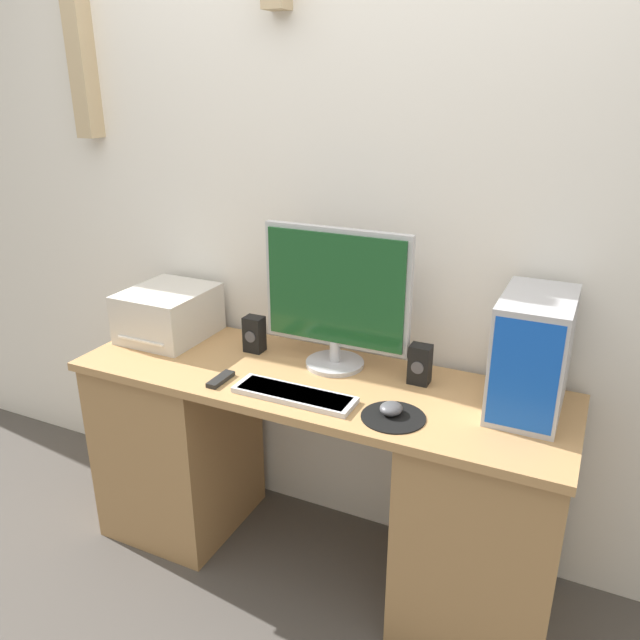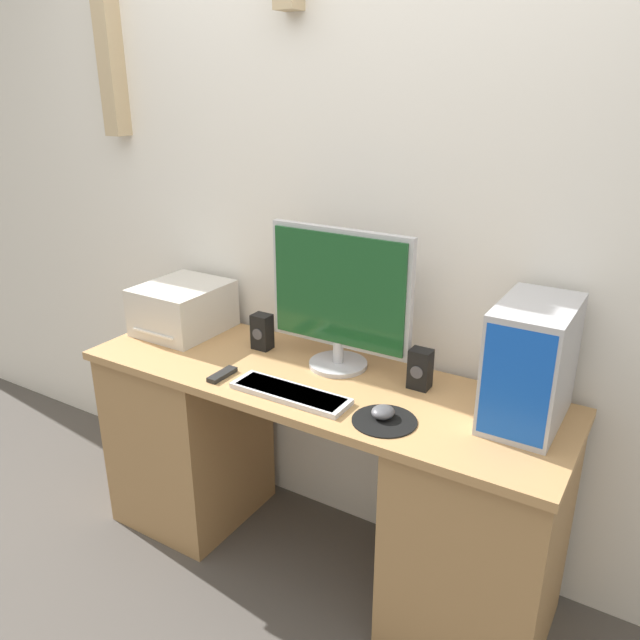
{
  "view_description": "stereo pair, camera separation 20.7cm",
  "coord_description": "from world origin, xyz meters",
  "px_view_note": "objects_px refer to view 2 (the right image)",
  "views": [
    {
      "loc": [
        0.85,
        -1.47,
        1.76
      ],
      "look_at": [
        0.02,
        0.28,
        1.01
      ],
      "focal_mm": 35.0,
      "sensor_mm": 36.0,
      "label": 1
    },
    {
      "loc": [
        1.03,
        -1.37,
        1.76
      ],
      "look_at": [
        0.02,
        0.28,
        1.01
      ],
      "focal_mm": 35.0,
      "sensor_mm": 36.0,
      "label": 2
    }
  ],
  "objects_px": {
    "mouse": "(383,412)",
    "monitor": "(339,295)",
    "speaker_right": "(420,369)",
    "keyboard": "(290,393)",
    "computer_tower": "(531,364)",
    "printer": "(183,308)",
    "remote_control": "(222,375)",
    "speaker_left": "(262,332)"
  },
  "relations": [
    {
      "from": "monitor",
      "to": "keyboard",
      "type": "distance_m",
      "value": 0.38
    },
    {
      "from": "speaker_left",
      "to": "keyboard",
      "type": "bearing_deg",
      "value": -40.87
    },
    {
      "from": "monitor",
      "to": "mouse",
      "type": "xyz_separation_m",
      "value": [
        0.3,
        -0.26,
        -0.25
      ]
    },
    {
      "from": "mouse",
      "to": "remote_control",
      "type": "height_order",
      "value": "mouse"
    },
    {
      "from": "keyboard",
      "to": "computer_tower",
      "type": "bearing_deg",
      "value": 19.6
    },
    {
      "from": "monitor",
      "to": "remote_control",
      "type": "height_order",
      "value": "monitor"
    },
    {
      "from": "monitor",
      "to": "computer_tower",
      "type": "relative_size",
      "value": 1.45
    },
    {
      "from": "keyboard",
      "to": "mouse",
      "type": "height_order",
      "value": "mouse"
    },
    {
      "from": "speaker_left",
      "to": "speaker_right",
      "type": "distance_m",
      "value": 0.65
    },
    {
      "from": "keyboard",
      "to": "remote_control",
      "type": "xyz_separation_m",
      "value": [
        -0.28,
        -0.01,
        -0.0
      ]
    },
    {
      "from": "monitor",
      "to": "mouse",
      "type": "bearing_deg",
      "value": -40.18
    },
    {
      "from": "speaker_left",
      "to": "speaker_right",
      "type": "bearing_deg",
      "value": 0.83
    },
    {
      "from": "computer_tower",
      "to": "remote_control",
      "type": "xyz_separation_m",
      "value": [
        -0.97,
        -0.25,
        -0.18
      ]
    },
    {
      "from": "keyboard",
      "to": "mouse",
      "type": "bearing_deg",
      "value": 4.8
    },
    {
      "from": "printer",
      "to": "speaker_right",
      "type": "distance_m",
      "value": 1.03
    },
    {
      "from": "monitor",
      "to": "speaker_left",
      "type": "distance_m",
      "value": 0.39
    },
    {
      "from": "monitor",
      "to": "remote_control",
      "type": "relative_size",
      "value": 4.37
    },
    {
      "from": "speaker_right",
      "to": "monitor",
      "type": "bearing_deg",
      "value": 178.7
    },
    {
      "from": "keyboard",
      "to": "speaker_left",
      "type": "height_order",
      "value": "speaker_left"
    },
    {
      "from": "speaker_left",
      "to": "remote_control",
      "type": "relative_size",
      "value": 1.11
    },
    {
      "from": "keyboard",
      "to": "speaker_right",
      "type": "xyz_separation_m",
      "value": [
        0.34,
        0.28,
        0.06
      ]
    },
    {
      "from": "printer",
      "to": "remote_control",
      "type": "bearing_deg",
      "value": -31.81
    },
    {
      "from": "printer",
      "to": "remote_control",
      "type": "xyz_separation_m",
      "value": [
        0.41,
        -0.26,
        -0.09
      ]
    },
    {
      "from": "mouse",
      "to": "speaker_left",
      "type": "height_order",
      "value": "speaker_left"
    },
    {
      "from": "monitor",
      "to": "computer_tower",
      "type": "height_order",
      "value": "monitor"
    },
    {
      "from": "mouse",
      "to": "computer_tower",
      "type": "bearing_deg",
      "value": 30.74
    },
    {
      "from": "computer_tower",
      "to": "speaker_left",
      "type": "xyz_separation_m",
      "value": [
        -1.0,
        0.02,
        -0.12
      ]
    },
    {
      "from": "mouse",
      "to": "remote_control",
      "type": "xyz_separation_m",
      "value": [
        -0.6,
        -0.03,
        -0.01
      ]
    },
    {
      "from": "speaker_right",
      "to": "computer_tower",
      "type": "bearing_deg",
      "value": -4.71
    },
    {
      "from": "computer_tower",
      "to": "remote_control",
      "type": "height_order",
      "value": "computer_tower"
    },
    {
      "from": "monitor",
      "to": "remote_control",
      "type": "xyz_separation_m",
      "value": [
        -0.3,
        -0.29,
        -0.26
      ]
    },
    {
      "from": "monitor",
      "to": "keyboard",
      "type": "height_order",
      "value": "monitor"
    },
    {
      "from": "computer_tower",
      "to": "printer",
      "type": "xyz_separation_m",
      "value": [
        -1.39,
        0.0,
        -0.09
      ]
    },
    {
      "from": "mouse",
      "to": "monitor",
      "type": "bearing_deg",
      "value": 139.82
    },
    {
      "from": "monitor",
      "to": "keyboard",
      "type": "xyz_separation_m",
      "value": [
        -0.02,
        -0.28,
        -0.26
      ]
    },
    {
      "from": "keyboard",
      "to": "speaker_left",
      "type": "xyz_separation_m",
      "value": [
        -0.31,
        0.27,
        0.06
      ]
    },
    {
      "from": "monitor",
      "to": "printer",
      "type": "height_order",
      "value": "monitor"
    },
    {
      "from": "monitor",
      "to": "printer",
      "type": "bearing_deg",
      "value": -177.34
    },
    {
      "from": "speaker_left",
      "to": "speaker_right",
      "type": "xyz_separation_m",
      "value": [
        0.64,
        0.01,
        0.0
      ]
    },
    {
      "from": "keyboard",
      "to": "mouse",
      "type": "distance_m",
      "value": 0.32
    },
    {
      "from": "monitor",
      "to": "speaker_right",
      "type": "xyz_separation_m",
      "value": [
        0.32,
        -0.01,
        -0.2
      ]
    },
    {
      "from": "monitor",
      "to": "remote_control",
      "type": "bearing_deg",
      "value": -136.15
    }
  ]
}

